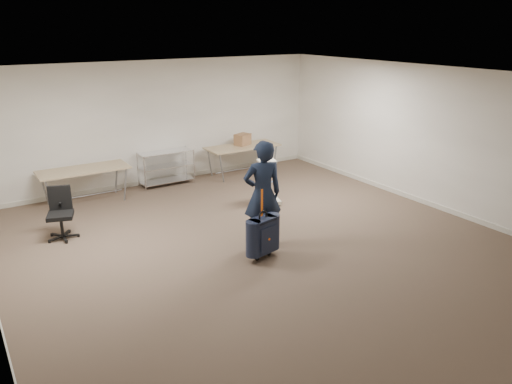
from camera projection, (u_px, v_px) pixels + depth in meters
ground at (267, 250)px, 8.24m from camera, size 9.00×9.00×0.00m
room_shell at (226, 221)px, 9.33m from camera, size 8.00×9.00×9.00m
folding_table_left at (84, 171)px, 10.22m from camera, size 1.80×0.75×0.73m
folding_table_right at (243, 148)px, 12.14m from camera, size 1.80×0.75×0.73m
wire_shelf at (166, 166)px, 11.46m from camera, size 1.22×0.47×0.80m
person at (263, 194)px, 8.18m from camera, size 0.74×0.57×1.80m
suitcase at (263, 235)px, 7.84m from camera, size 0.46×0.33×1.15m
office_chair at (62, 223)px, 8.64m from camera, size 0.55×0.55×0.90m
equipment_cart at (267, 192)px, 10.32m from camera, size 0.63×0.63×0.93m
cardboard_box at (243, 139)px, 12.17m from camera, size 0.44×0.39×0.27m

